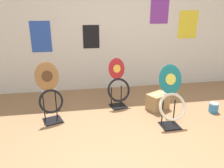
{
  "coord_description": "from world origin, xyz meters",
  "views": [
    {
      "loc": [
        -0.89,
        -2.18,
        1.74
      ],
      "look_at": [
        -0.33,
        1.12,
        0.55
      ],
      "focal_mm": 35.0,
      "sensor_mm": 36.0,
      "label": 1
    }
  ],
  "objects_px": {
    "toilet_seat_display_teal_sax": "(171,100)",
    "storage_box": "(158,102)",
    "toilet_seat_display_woodgrain": "(49,92)",
    "paint_can": "(214,107)",
    "toilet_seat_display_crimson_swirl": "(118,86)"
  },
  "relations": [
    {
      "from": "toilet_seat_display_crimson_swirl",
      "to": "toilet_seat_display_woodgrain",
      "type": "bearing_deg",
      "value": -164.11
    },
    {
      "from": "storage_box",
      "to": "toilet_seat_display_woodgrain",
      "type": "bearing_deg",
      "value": -177.11
    },
    {
      "from": "toilet_seat_display_teal_sax",
      "to": "toilet_seat_display_woodgrain",
      "type": "height_order",
      "value": "toilet_seat_display_woodgrain"
    },
    {
      "from": "toilet_seat_display_teal_sax",
      "to": "paint_can",
      "type": "xyz_separation_m",
      "value": [
        0.94,
        0.29,
        -0.34
      ]
    },
    {
      "from": "toilet_seat_display_crimson_swirl",
      "to": "storage_box",
      "type": "relative_size",
      "value": 1.99
    },
    {
      "from": "toilet_seat_display_crimson_swirl",
      "to": "storage_box",
      "type": "distance_m",
      "value": 0.76
    },
    {
      "from": "toilet_seat_display_teal_sax",
      "to": "storage_box",
      "type": "xyz_separation_m",
      "value": [
        0.02,
        0.57,
        -0.29
      ]
    },
    {
      "from": "storage_box",
      "to": "toilet_seat_display_teal_sax",
      "type": "bearing_deg",
      "value": -92.31
    },
    {
      "from": "toilet_seat_display_teal_sax",
      "to": "storage_box",
      "type": "height_order",
      "value": "toilet_seat_display_teal_sax"
    },
    {
      "from": "toilet_seat_display_teal_sax",
      "to": "toilet_seat_display_woodgrain",
      "type": "bearing_deg",
      "value": 165.21
    },
    {
      "from": "toilet_seat_display_teal_sax",
      "to": "storage_box",
      "type": "distance_m",
      "value": 0.64
    },
    {
      "from": "toilet_seat_display_woodgrain",
      "to": "paint_can",
      "type": "height_order",
      "value": "toilet_seat_display_woodgrain"
    },
    {
      "from": "paint_can",
      "to": "toilet_seat_display_teal_sax",
      "type": "bearing_deg",
      "value": -162.67
    },
    {
      "from": "toilet_seat_display_woodgrain",
      "to": "paint_can",
      "type": "bearing_deg",
      "value": -3.8
    },
    {
      "from": "paint_can",
      "to": "toilet_seat_display_woodgrain",
      "type": "bearing_deg",
      "value": 176.2
    }
  ]
}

